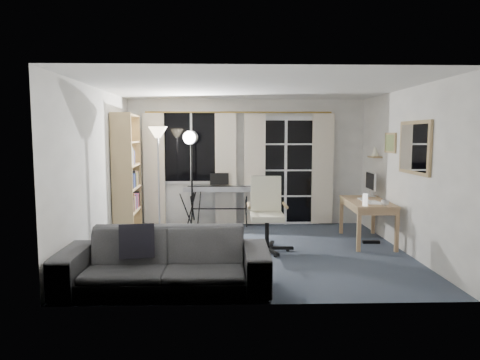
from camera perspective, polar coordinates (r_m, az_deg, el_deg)
name	(u,v)px	position (r m, az deg, el deg)	size (l,w,h in m)	color
floor	(252,252)	(6.44, 1.67, -9.59)	(4.50, 4.00, 0.02)	#374150
window	(191,147)	(8.20, -6.49, 4.41)	(1.20, 0.08, 1.40)	white
french_door	(285,171)	(8.28, 6.07, 1.14)	(1.32, 0.09, 2.11)	white
curtains	(240,168)	(8.10, -0.07, 1.56)	(3.60, 0.07, 2.13)	gold
bookshelf	(125,178)	(7.57, -15.11, 0.24)	(0.38, 0.99, 2.08)	tan
torchiere_lamp	(158,150)	(6.93, -10.87, 4.01)	(0.36, 0.36, 1.86)	#B2B2B7
keyboard_piano	(219,189)	(7.96, -2.79, -1.26)	(1.31, 0.65, 0.95)	black
studio_light	(191,149)	(7.61, -6.58, 4.10)	(0.38, 0.39, 1.84)	black
office_chair	(266,207)	(6.45, 3.54, -3.57)	(0.73, 0.77, 1.11)	black
desk	(367,206)	(7.18, 16.60, -3.31)	(0.69, 1.29, 0.67)	tan
monitor	(371,182)	(7.62, 17.02, -0.22)	(0.17, 0.49, 0.42)	silver
desk_clutter	(368,212)	(6.97, 16.64, -4.10)	(0.42, 0.76, 0.85)	white
mug	(385,202)	(6.73, 18.78, -2.79)	(0.11, 0.09, 0.11)	silver
wall_mirror	(415,148)	(6.40, 22.24, 4.02)	(0.04, 0.94, 0.74)	tan
framed_print	(390,143)	(7.23, 19.42, 4.70)	(0.03, 0.42, 0.32)	tan
wall_shelf	(375,154)	(7.68, 17.55, 3.38)	(0.16, 0.30, 0.18)	tan
sofa	(165,250)	(4.87, -10.01, -9.21)	(2.30, 0.67, 0.90)	#2E2D30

